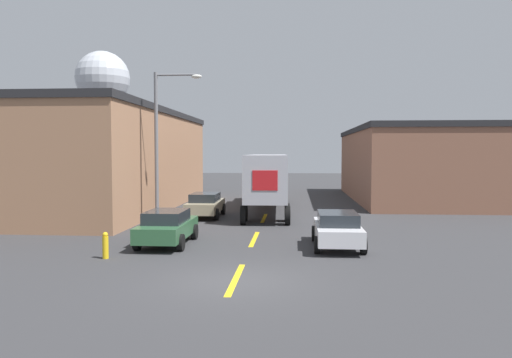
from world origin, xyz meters
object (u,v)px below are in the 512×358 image
object	(u,v)px
street_lamp	(162,137)
fire_hydrant	(105,245)
parked_car_left_far	(205,204)
semi_truck	(268,176)
parked_car_left_near	(167,226)
parked_car_right_near	(337,229)
water_tower	(103,79)

from	to	relation	value
street_lamp	fire_hydrant	size ratio (longest dim) A/B	8.35
street_lamp	fire_hydrant	xyz separation A→B (m)	(0.23, -8.78, -4.25)
parked_car_left_far	street_lamp	distance (m)	5.35
parked_car_left_far	street_lamp	world-z (taller)	street_lamp
semi_truck	parked_car_left_near	size ratio (longest dim) A/B	3.60
semi_truck	parked_car_right_near	xyz separation A→B (m)	(3.54, -13.02, -1.52)
street_lamp	parked_car_left_near	bearing A→B (deg)	-73.07
parked_car_left_near	semi_truck	bearing A→B (deg)	74.63
parked_car_left_far	water_tower	bearing A→B (deg)	121.25
street_lamp	fire_hydrant	world-z (taller)	street_lamp
street_lamp	parked_car_right_near	bearing A→B (deg)	-33.75
parked_car_left_near	water_tower	world-z (taller)	water_tower
parked_car_left_near	parked_car_right_near	bearing A→B (deg)	-0.58
parked_car_right_near	street_lamp	world-z (taller)	street_lamp
parked_car_left_far	water_tower	xyz separation A→B (m)	(-17.59, 29.00, 11.86)
parked_car_left_near	parked_car_left_far	bearing A→B (deg)	90.00
water_tower	semi_truck	bearing A→B (deg)	-49.81
street_lamp	fire_hydrant	bearing A→B (deg)	-88.48
parked_car_left_far	street_lamp	xyz separation A→B (m)	(-1.79, -3.12, 3.97)
parked_car_right_near	water_tower	distance (m)	46.89
parked_car_right_near	water_tower	size ratio (longest dim) A/B	0.27
parked_car_left_near	fire_hydrant	size ratio (longest dim) A/B	4.46
parked_car_left_far	parked_car_left_near	distance (m)	8.98
parked_car_left_near	street_lamp	world-z (taller)	street_lamp
street_lamp	semi_truck	bearing A→B (deg)	52.95
water_tower	fire_hydrant	distance (m)	45.57
water_tower	street_lamp	world-z (taller)	water_tower
parked_car_left_far	street_lamp	size ratio (longest dim) A/B	0.53
semi_truck	water_tower	size ratio (longest dim) A/B	0.98
semi_truck	parked_car_left_near	xyz separation A→B (m)	(-3.56, -12.94, -1.52)
parked_car_right_near	fire_hydrant	xyz separation A→B (m)	(-8.65, -2.84, -0.29)
parked_car_right_near	water_tower	world-z (taller)	water_tower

